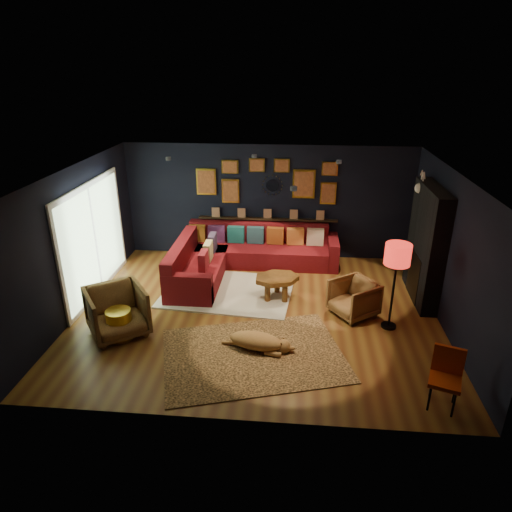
# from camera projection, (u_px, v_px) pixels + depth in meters

# --- Properties ---
(floor) EXTENTS (6.50, 6.50, 0.00)m
(floor) POSITION_uv_depth(u_px,v_px,m) (257.00, 312.00, 8.39)
(floor) COLOR brown
(floor) RESTS_ON ground
(room_walls) EXTENTS (6.50, 6.50, 6.50)m
(room_walls) POSITION_uv_depth(u_px,v_px,m) (257.00, 231.00, 7.77)
(room_walls) COLOR black
(room_walls) RESTS_ON ground
(sectional) EXTENTS (3.41, 2.69, 0.86)m
(sectional) POSITION_uv_depth(u_px,v_px,m) (237.00, 257.00, 9.97)
(sectional) COLOR maroon
(sectional) RESTS_ON ground
(ledge) EXTENTS (3.20, 0.12, 0.04)m
(ledge) POSITION_uv_depth(u_px,v_px,m) (267.00, 219.00, 10.49)
(ledge) COLOR black
(ledge) RESTS_ON room_walls
(gallery_wall) EXTENTS (3.15, 0.04, 1.02)m
(gallery_wall) POSITION_uv_depth(u_px,v_px,m) (267.00, 181.00, 10.17)
(gallery_wall) COLOR gold
(gallery_wall) RESTS_ON room_walls
(sunburst_mirror) EXTENTS (0.47, 0.16, 0.47)m
(sunburst_mirror) POSITION_uv_depth(u_px,v_px,m) (272.00, 185.00, 10.21)
(sunburst_mirror) COLOR silver
(sunburst_mirror) RESTS_ON room_walls
(fireplace) EXTENTS (0.31, 1.60, 2.20)m
(fireplace) POSITION_uv_depth(u_px,v_px,m) (425.00, 248.00, 8.56)
(fireplace) COLOR black
(fireplace) RESTS_ON ground
(deer_head) EXTENTS (0.50, 0.28, 0.45)m
(deer_head) POSITION_uv_depth(u_px,v_px,m) (429.00, 188.00, 8.61)
(deer_head) COLOR white
(deer_head) RESTS_ON fireplace
(sliding_door) EXTENTS (0.06, 2.80, 2.20)m
(sliding_door) POSITION_uv_depth(u_px,v_px,m) (94.00, 239.00, 8.78)
(sliding_door) COLOR white
(sliding_door) RESTS_ON ground
(ceiling_spots) EXTENTS (3.30, 2.50, 0.06)m
(ceiling_spots) POSITION_uv_depth(u_px,v_px,m) (261.00, 165.00, 8.12)
(ceiling_spots) COLOR black
(ceiling_spots) RESTS_ON room_walls
(shag_rug) EXTENTS (2.66, 2.05, 0.03)m
(shag_rug) POSITION_uv_depth(u_px,v_px,m) (228.00, 291.00, 9.12)
(shag_rug) COLOR silver
(shag_rug) RESTS_ON ground
(leopard_rug) EXTENTS (3.22, 2.68, 0.02)m
(leopard_rug) POSITION_uv_depth(u_px,v_px,m) (253.00, 354.00, 7.17)
(leopard_rug) COLOR tan
(leopard_rug) RESTS_ON ground
(coffee_table) EXTENTS (1.04, 0.90, 0.44)m
(coffee_table) POSITION_uv_depth(u_px,v_px,m) (277.00, 281.00, 8.74)
(coffee_table) COLOR brown
(coffee_table) RESTS_ON shag_rug
(pouf) EXTENTS (0.50, 0.50, 0.32)m
(pouf) POSITION_uv_depth(u_px,v_px,m) (201.00, 286.00, 8.96)
(pouf) COLOR maroon
(pouf) RESTS_ON shag_rug
(armchair_left) EXTENTS (1.22, 1.20, 0.92)m
(armchair_left) POSITION_uv_depth(u_px,v_px,m) (117.00, 310.00, 7.57)
(armchair_left) COLOR #C38444
(armchair_left) RESTS_ON ground
(armchair_right) EXTENTS (0.95, 0.96, 0.73)m
(armchair_right) POSITION_uv_depth(u_px,v_px,m) (354.00, 297.00, 8.19)
(armchair_right) COLOR #C38444
(armchair_right) RESTS_ON ground
(gold_stool) EXTENTS (0.41, 0.41, 0.52)m
(gold_stool) POSITION_uv_depth(u_px,v_px,m) (120.00, 324.00, 7.53)
(gold_stool) COLOR gold
(gold_stool) RESTS_ON ground
(orange_chair) EXTENTS (0.50, 0.50, 0.84)m
(orange_chair) POSITION_uv_depth(u_px,v_px,m) (446.00, 373.00, 5.98)
(orange_chair) COLOR black
(orange_chair) RESTS_ON ground
(floor_lamp) EXTENTS (0.43, 0.43, 1.55)m
(floor_lamp) POSITION_uv_depth(u_px,v_px,m) (397.00, 258.00, 7.43)
(floor_lamp) COLOR black
(floor_lamp) RESTS_ON ground
(dog) EXTENTS (1.28, 0.81, 0.38)m
(dog) POSITION_uv_depth(u_px,v_px,m) (256.00, 338.00, 7.25)
(dog) COLOR #C08944
(dog) RESTS_ON leopard_rug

